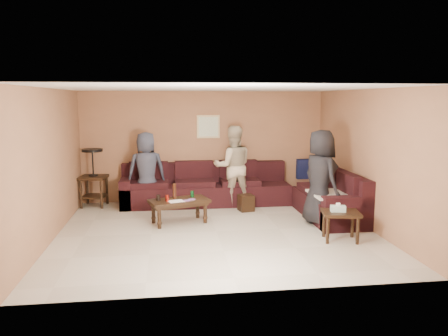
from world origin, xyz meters
name	(u,v)px	position (x,y,z in m)	size (l,w,h in m)	color
room	(216,138)	(0.00, 0.00, 1.66)	(5.60, 5.50, 2.50)	#BEB6A1
sectional_sofa	(246,194)	(0.81, 1.52, 0.33)	(4.65, 2.90, 0.97)	black
coffee_table	(179,203)	(-0.64, 0.61, 0.39)	(1.20, 0.84, 0.74)	black
end_table_left	(93,176)	(-2.44, 2.19, 0.66)	(0.62, 0.62, 1.26)	black
side_table_right	(340,216)	(1.98, -0.76, 0.42)	(0.68, 0.59, 0.64)	black
waste_bin	(246,203)	(0.78, 1.36, 0.17)	(0.29, 0.29, 0.34)	black
wall_art	(208,127)	(0.10, 2.48, 1.70)	(0.52, 0.04, 0.52)	#CBB87F
person_left	(147,170)	(-1.28, 1.88, 0.82)	(0.80, 0.52, 1.64)	#303443
person_middle	(233,166)	(0.57, 1.81, 0.88)	(0.85, 0.67, 1.76)	#BBAB8B
person_right	(320,178)	(1.95, 0.18, 0.89)	(0.87, 0.56, 1.77)	black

